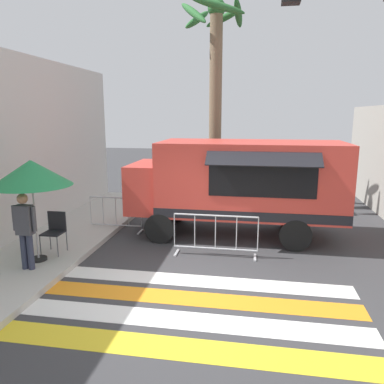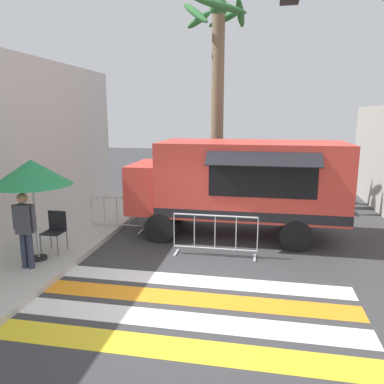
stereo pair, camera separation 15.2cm
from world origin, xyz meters
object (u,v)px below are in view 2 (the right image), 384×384
Objects in this scene: folding_chair at (55,227)px; palm_tree at (217,80)px; food_truck at (235,180)px; patio_umbrella at (31,173)px; barricade_side at (117,215)px; barricade_front at (215,236)px; vendor_person at (25,226)px.

folding_chair is 7.39m from palm_tree.
patio_umbrella is at bearing -144.27° from food_truck.
patio_umbrella is at bearing -82.95° from folding_chair.
food_truck reaches higher than barricade_side.
folding_chair is at bearing -119.53° from palm_tree.
food_truck is 2.86× the size of barricade_front.
barricade_front is 0.28× the size of palm_tree.
food_truck is at bearing 35.73° from patio_umbrella.
food_truck is at bearing 50.00° from folding_chair.
barricade_side is at bearing -126.37° from palm_tree.
food_truck is 5.16m from patio_umbrella.
barricade_front is at bearing -25.49° from barricade_side.
food_truck is 2.04m from barricade_front.
palm_tree is (3.13, 5.53, 3.78)m from folding_chair.
food_truck reaches higher than folding_chair.
food_truck reaches higher than barricade_front.
palm_tree is at bearing 53.63° from barricade_side.
food_truck is 4.80m from folding_chair.
barricade_front is at bearing -82.98° from palm_tree.
barricade_front is at bearing 30.72° from vendor_person.
barricade_front is (3.78, 1.76, -0.55)m from vendor_person.
barricade_front is at bearing 18.41° from patio_umbrella.
barricade_side is at bearing -175.68° from food_truck.
vendor_person is 1.04× the size of barricade_side.
patio_umbrella is at bearing -118.09° from palm_tree.
food_truck is 5.40m from vendor_person.
folding_chair is at bearing -169.11° from barricade_front.
patio_umbrella is 4.36m from barricade_front.
vendor_person reaches higher than barricade_side.
folding_chair is at bearing 92.71° from vendor_person.
barricade_side is at bearing 92.03° from folding_chair.
barricade_front is 3.39m from barricade_side.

